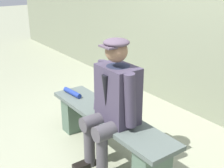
# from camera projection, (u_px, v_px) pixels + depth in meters

# --- Properties ---
(ground_plane) EXTENTS (30.00, 30.00, 0.00)m
(ground_plane) POSITION_uv_depth(u_px,v_px,m) (109.00, 153.00, 3.16)
(ground_plane) COLOR gray
(bench) EXTENTS (1.72, 0.39, 0.47)m
(bench) POSITION_uv_depth(u_px,v_px,m) (108.00, 129.00, 3.06)
(bench) COLOR #4E5954
(bench) RESTS_ON ground
(seated_man) EXTENTS (0.57, 0.58, 1.28)m
(seated_man) POSITION_uv_depth(u_px,v_px,m) (113.00, 100.00, 2.76)
(seated_man) COLOR #3C3548
(seated_man) RESTS_ON ground
(rolled_magazine) EXTENTS (0.30, 0.08, 0.06)m
(rolled_magazine) POSITION_uv_depth(u_px,v_px,m) (72.00, 93.00, 3.46)
(rolled_magazine) COLOR navy
(rolled_magazine) RESTS_ON bench
(stadium_wall) EXTENTS (12.00, 0.24, 1.70)m
(stadium_wall) POSITION_uv_depth(u_px,v_px,m) (212.00, 53.00, 3.74)
(stadium_wall) COLOR gray
(stadium_wall) RESTS_ON ground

